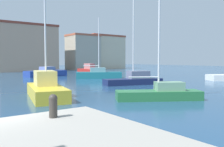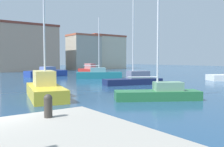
# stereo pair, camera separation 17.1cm
# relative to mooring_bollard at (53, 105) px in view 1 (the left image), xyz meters

# --- Properties ---
(water) EXTENTS (160.00, 160.00, 0.00)m
(water) POSITION_rel_mooring_bollard_xyz_m (13.52, 21.72, -1.45)
(water) COLOR navy
(water) RESTS_ON ground
(mooring_bollard) EXTENTS (0.23, 0.23, 0.62)m
(mooring_bollard) POSITION_rel_mooring_bollard_xyz_m (0.00, 0.00, 0.00)
(mooring_bollard) COLOR #38332D
(mooring_bollard) RESTS_ON pier_quay
(sailboat_teal_inner_mooring) EXTENTS (6.34, 4.75, 8.50)m
(sailboat_teal_inner_mooring) POSITION_rel_mooring_bollard_xyz_m (16.05, 22.10, -0.85)
(sailboat_teal_inner_mooring) COLOR #1E707A
(sailboat_teal_inner_mooring) RESTS_ON water
(sailboat_navy_mid_harbor) EXTENTS (6.54, 3.30, 9.05)m
(sailboat_navy_mid_harbor) POSITION_rel_mooring_bollard_xyz_m (14.57, 12.98, -0.89)
(sailboat_navy_mid_harbor) COLOR #19234C
(sailboat_navy_mid_harbor) RESTS_ON water
(sailboat_green_outer_mooring) EXTENTS (5.53, 4.17, 8.33)m
(sailboat_green_outer_mooring) POSITION_rel_mooring_bollard_xyz_m (9.42, 4.73, -0.97)
(sailboat_green_outer_mooring) COLOR #28703D
(sailboat_green_outer_mooring) RESTS_ON water
(motorboat_blue_center_channel) EXTENTS (6.80, 3.38, 1.54)m
(motorboat_blue_center_channel) POSITION_rel_mooring_bollard_xyz_m (11.67, 30.50, -0.88)
(motorboat_blue_center_channel) COLOR #233D93
(motorboat_blue_center_channel) RESTS_ON water
(motorboat_red_far_right) EXTENTS (1.62, 6.06, 1.91)m
(motorboat_red_far_right) POSITION_rel_mooring_bollard_xyz_m (21.55, 33.99, -0.78)
(motorboat_red_far_right) COLOR #B22823
(motorboat_red_far_right) RESTS_ON water
(sailboat_yellow_far_left) EXTENTS (3.38, 6.43, 10.52)m
(sailboat_yellow_far_left) POSITION_rel_mooring_bollard_xyz_m (3.69, 10.03, -0.77)
(sailboat_yellow_far_left) COLOR gold
(sailboat_yellow_far_left) RESTS_ON water
(yacht_club) EXTENTS (13.35, 9.95, 10.69)m
(yacht_club) POSITION_rel_mooring_bollard_xyz_m (14.56, 51.38, 3.91)
(yacht_club) COLOR tan
(yacht_club) RESTS_ON ground
(warehouse_block) EXTENTS (7.83, 6.27, 9.28)m
(warehouse_block) POSITION_rel_mooring_bollard_xyz_m (29.63, 50.23, 3.20)
(warehouse_block) COLOR #B2A893
(warehouse_block) RESTS_ON ground
(harbor_office) EXTENTS (11.05, 7.81, 9.65)m
(harbor_office) POSITION_rel_mooring_bollard_xyz_m (37.34, 52.05, 3.39)
(harbor_office) COLOR beige
(harbor_office) RESTS_ON ground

